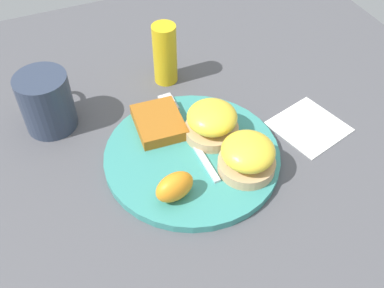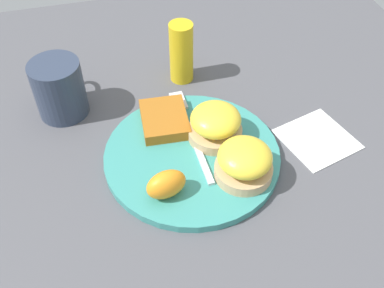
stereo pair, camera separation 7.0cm
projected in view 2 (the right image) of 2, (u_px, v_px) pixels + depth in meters
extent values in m
plane|color=#4C4C51|center=(192.00, 159.00, 0.72)|extent=(1.10, 1.10, 0.00)
cylinder|color=teal|center=(192.00, 156.00, 0.72)|extent=(0.28, 0.28, 0.01)
cylinder|color=tan|center=(243.00, 170.00, 0.68)|extent=(0.09, 0.09, 0.02)
ellipsoid|color=yellow|center=(245.00, 157.00, 0.65)|extent=(0.08, 0.08, 0.04)
cylinder|color=tan|center=(215.00, 133.00, 0.73)|extent=(0.09, 0.09, 0.02)
ellipsoid|color=yellow|center=(216.00, 119.00, 0.71)|extent=(0.08, 0.08, 0.04)
cube|color=#A15D1A|center=(164.00, 119.00, 0.75)|extent=(0.10, 0.08, 0.02)
ellipsoid|color=orange|center=(166.00, 184.00, 0.64)|extent=(0.05, 0.07, 0.04)
cube|color=silver|center=(201.00, 157.00, 0.70)|extent=(0.12, 0.01, 0.00)
cube|color=silver|center=(178.00, 101.00, 0.80)|extent=(0.05, 0.02, 0.00)
cylinder|color=#2D384C|center=(59.00, 89.00, 0.77)|extent=(0.09, 0.09, 0.10)
torus|color=#2D384C|center=(57.00, 70.00, 0.79)|extent=(0.05, 0.01, 0.05)
cube|color=white|center=(317.00, 139.00, 0.75)|extent=(0.14, 0.14, 0.00)
cylinder|color=gold|center=(181.00, 52.00, 0.82)|extent=(0.04, 0.04, 0.12)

